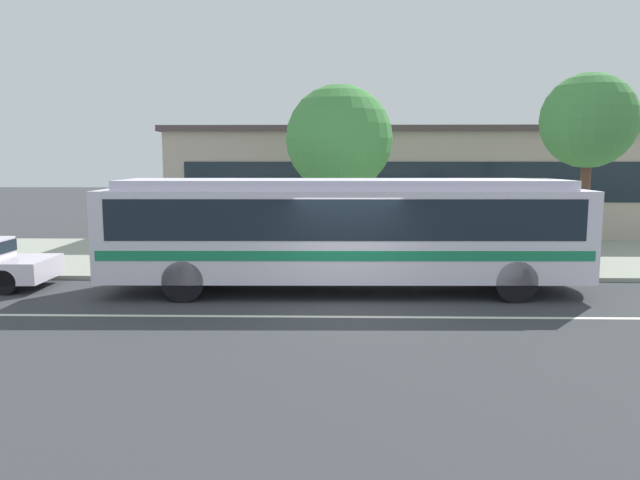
# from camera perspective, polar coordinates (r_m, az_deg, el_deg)

# --- Properties ---
(ground_plane) EXTENTS (120.00, 120.00, 0.00)m
(ground_plane) POSITION_cam_1_polar(r_m,az_deg,el_deg) (13.91, 2.66, -6.43)
(ground_plane) COLOR #383B3E
(sidewalk_slab) EXTENTS (60.00, 8.00, 0.12)m
(sidewalk_slab) POSITION_cam_1_polar(r_m,az_deg,el_deg) (20.83, 2.19, -1.55)
(sidewalk_slab) COLOR #9BA090
(sidewalk_slab) RESTS_ON ground_plane
(lane_stripe_center) EXTENTS (56.00, 0.16, 0.01)m
(lane_stripe_center) POSITION_cam_1_polar(r_m,az_deg,el_deg) (13.13, 2.75, -7.26)
(lane_stripe_center) COLOR silver
(lane_stripe_center) RESTS_ON ground_plane
(transit_bus) EXTENTS (12.02, 2.77, 2.88)m
(transit_bus) POSITION_cam_1_polar(r_m,az_deg,el_deg) (15.30, 2.24, 1.24)
(transit_bus) COLOR white
(transit_bus) RESTS_ON ground_plane
(pedestrian_waiting_near_sign) EXTENTS (0.48, 0.48, 1.74)m
(pedestrian_waiting_near_sign) POSITION_cam_1_polar(r_m,az_deg,el_deg) (17.39, -3.75, 0.22)
(pedestrian_waiting_near_sign) COLOR #182149
(pedestrian_waiting_near_sign) RESTS_ON sidewalk_slab
(pedestrian_walking_along_curb) EXTENTS (0.48, 0.48, 1.62)m
(pedestrian_walking_along_curb) POSITION_cam_1_polar(r_m,az_deg,el_deg) (18.32, 15.24, 0.11)
(pedestrian_walking_along_curb) COLOR #242847
(pedestrian_walking_along_curb) RESTS_ON sidewalk_slab
(pedestrian_standing_by_tree) EXTENTS (0.43, 0.43, 1.68)m
(pedestrian_standing_by_tree) POSITION_cam_1_polar(r_m,az_deg,el_deg) (18.81, -8.34, 0.61)
(pedestrian_standing_by_tree) COLOR navy
(pedestrian_standing_by_tree) RESTS_ON sidewalk_slab
(bus_stop_sign) EXTENTS (0.14, 0.44, 2.50)m
(bus_stop_sign) POSITION_cam_1_polar(r_m,az_deg,el_deg) (18.01, 18.59, 1.97)
(bus_stop_sign) COLOR gray
(bus_stop_sign) RESTS_ON sidewalk_slab
(street_tree_near_stop) EXTENTS (3.50, 3.50, 5.68)m
(street_tree_near_stop) POSITION_cam_1_polar(r_m,az_deg,el_deg) (19.99, 1.83, 9.49)
(street_tree_near_stop) COLOR brown
(street_tree_near_stop) RESTS_ON sidewalk_slab
(street_tree_mid_block) EXTENTS (2.86, 2.86, 5.85)m
(street_tree_mid_block) POSITION_cam_1_polar(r_m,az_deg,el_deg) (20.25, 24.04, 10.16)
(street_tree_mid_block) COLOR brown
(street_tree_mid_block) RESTS_ON sidewalk_slab
(station_building) EXTENTS (22.27, 6.50, 4.74)m
(station_building) POSITION_cam_1_polar(r_m,az_deg,el_deg) (27.82, 9.59, 5.46)
(station_building) COLOR #B4A294
(station_building) RESTS_ON ground_plane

